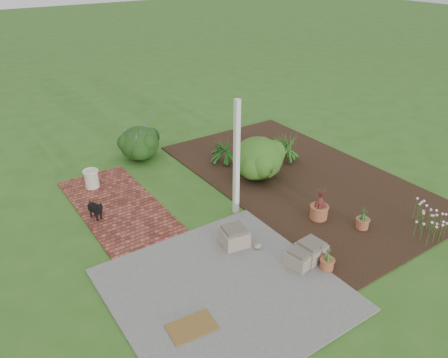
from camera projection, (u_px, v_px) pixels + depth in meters
ground at (227, 219)px, 9.10m from camera, size 80.00×80.00×0.00m
concrete_patio at (224, 289)px, 7.20m from camera, size 3.50×3.50×0.04m
brick_path at (117, 205)px, 9.53m from camera, size 1.60×3.50×0.04m
garden_bed at (299, 177)px, 10.70m from camera, size 4.00×7.00×0.03m
veranda_post at (237, 159)px, 8.74m from camera, size 0.10×0.10×2.50m
stone_trough_near at (300, 259)px, 7.65m from camera, size 0.48×0.48×0.27m
stone_trough_mid at (311, 251)px, 7.82m from camera, size 0.49×0.49×0.30m
stone_trough_far at (234, 237)px, 8.19m from camera, size 0.54×0.54×0.31m
coir_doormat at (192, 327)px, 6.44m from camera, size 0.74×0.51×0.02m
black_dog at (96, 209)px, 8.92m from camera, size 0.22×0.46×0.40m
cream_ceramic_urn at (92, 179)px, 10.12m from camera, size 0.35×0.35×0.42m
evergreen_shrub at (258, 157)px, 10.48m from camera, size 1.48×1.48×1.03m
agapanthus_clump_back at (285, 145)px, 11.29m from camera, size 1.17×1.17×0.89m
agapanthus_clump_front at (223, 148)px, 11.20m from camera, size 1.05×1.05×0.83m
pink_flower_patch at (423, 221)px, 8.44m from camera, size 1.18×1.18×0.58m
terracotta_pot_bronze at (319, 212)px, 9.00m from camera, size 0.44×0.44×0.29m
terracotta_pot_small_left at (362, 223)px, 8.71m from camera, size 0.26×0.26×0.21m
terracotta_pot_small_right at (327, 264)px, 7.60m from camera, size 0.31×0.31×0.20m
purple_flowering_bush at (139, 142)px, 11.53m from camera, size 1.23×1.23×0.89m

